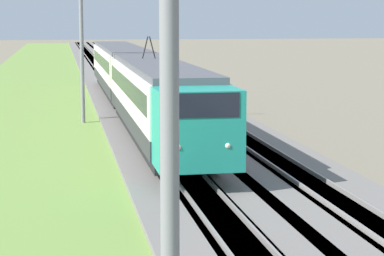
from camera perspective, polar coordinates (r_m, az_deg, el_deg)
The scene contains 8 objects.
ballast_main at distance 53.62m, azimuth -5.39°, elevation 2.32°, with size 240.00×4.40×0.30m.
ballast_adjacent at distance 54.07m, azimuth -1.28°, elevation 2.40°, with size 240.00×4.40×0.30m.
track_main at distance 53.62m, azimuth -5.39°, elevation 2.33°, with size 240.00×1.57×0.45m.
track_adjacent at distance 54.07m, azimuth -1.28°, elevation 2.41°, with size 240.00×1.57×0.45m.
grass_verge at distance 53.50m, azimuth -12.28°, elevation 2.05°, with size 240.00×9.84×0.12m.
passenger_train at distance 43.77m, azimuth -4.38°, elevation 3.77°, with size 41.81×2.85×4.91m.
catenary_mast_near at distance 8.46m, azimuth -1.30°, elevation -2.28°, with size 0.22×2.56×8.17m.
catenary_mast_mid at distance 40.94m, azimuth -8.31°, elevation 6.08°, with size 0.22×2.56×8.13m.
Camera 1 is at (-3.15, 4.30, 5.79)m, focal length 70.00 mm.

